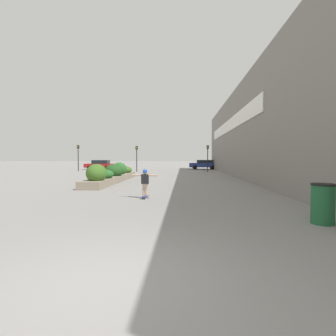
{
  "coord_description": "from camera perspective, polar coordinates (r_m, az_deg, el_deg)",
  "views": [
    {
      "loc": [
        1.05,
        -3.68,
        1.79
      ],
      "look_at": [
        -0.25,
        18.97,
        0.93
      ],
      "focal_mm": 28.0,
      "sensor_mm": 36.0,
      "label": 1
    }
  ],
  "objects": [
    {
      "name": "building_wall_right",
      "position": [
        22.69,
        16.46,
        7.96
      ],
      "size": [
        0.67,
        45.11,
        8.2
      ],
      "color": "gray",
      "rests_on": "ground_plane"
    },
    {
      "name": "traffic_light_right",
      "position": [
        34.51,
        8.63,
        3.09
      ],
      "size": [
        0.28,
        0.3,
        3.46
      ],
      "color": "black",
      "rests_on": "ground_plane"
    },
    {
      "name": "planter_box",
      "position": [
        20.02,
        -11.96,
        -1.42
      ],
      "size": [
        1.51,
        10.73,
        1.43
      ],
      "color": "gray",
      "rests_on": "ground_plane"
    },
    {
      "name": "traffic_light_far_left",
      "position": [
        37.44,
        -18.98,
        3.0
      ],
      "size": [
        0.28,
        0.3,
        3.54
      ],
      "color": "black",
      "rests_on": "ground_plane"
    },
    {
      "name": "ground_plane",
      "position": [
        4.23,
        -12.45,
        -22.88
      ],
      "size": [
        300.0,
        300.0,
        0.0
      ],
      "primitive_type": "plane",
      "color": "gray"
    },
    {
      "name": "car_leftmost",
      "position": [
        42.68,
        -14.56,
        0.73
      ],
      "size": [
        4.52,
        2.02,
        1.47
      ],
      "rotation": [
        0.0,
        0.0,
        1.57
      ],
      "color": "maroon",
      "rests_on": "ground_plane"
    },
    {
      "name": "car_center_left",
      "position": [
        42.01,
        7.77,
        0.8
      ],
      "size": [
        4.5,
        1.89,
        1.5
      ],
      "rotation": [
        0.0,
        0.0,
        1.57
      ],
      "color": "navy",
      "rests_on": "ground_plane"
    },
    {
      "name": "traffic_light_left",
      "position": [
        34.66,
        -6.83,
        3.02
      ],
      "size": [
        0.28,
        0.3,
        3.38
      ],
      "color": "black",
      "rests_on": "ground_plane"
    },
    {
      "name": "trash_bin",
      "position": [
        8.29,
        30.62,
        -6.7
      ],
      "size": [
        0.62,
        0.62,
        1.1
      ],
      "color": "#1E5B33",
      "rests_on": "ground_plane"
    },
    {
      "name": "skateboarder",
      "position": [
        11.67,
        -5.04,
        -2.58
      ],
      "size": [
        1.13,
        0.21,
        1.2
      ],
      "rotation": [
        0.0,
        0.0,
        -0.1
      ],
      "color": "tan",
      "rests_on": "skateboard"
    },
    {
      "name": "skateboard",
      "position": [
        11.75,
        -5.03,
        -6.24
      ],
      "size": [
        0.3,
        0.75,
        0.09
      ],
      "rotation": [
        0.0,
        0.0,
        -0.1
      ],
      "color": "navy",
      "rests_on": "ground_plane"
    }
  ]
}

